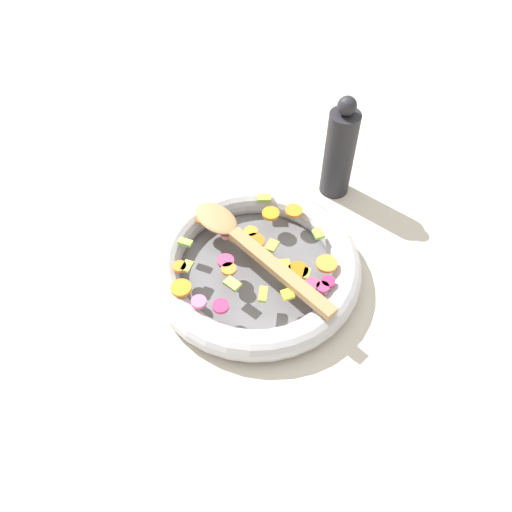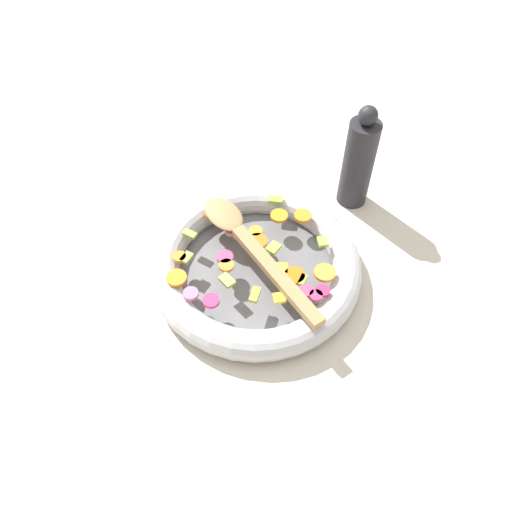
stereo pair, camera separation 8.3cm
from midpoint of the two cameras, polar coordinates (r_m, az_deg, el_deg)
ground_plane at (r=0.87m, az=2.73°, el=-2.23°), size 4.00×4.00×0.00m
skillet at (r=0.85m, az=2.78°, el=-1.34°), size 0.36×0.36×0.05m
chopped_vegetables at (r=0.83m, az=2.85°, el=-0.17°), size 0.28×0.28×0.01m
wooden_spoon at (r=0.83m, az=1.96°, el=1.42°), size 0.15×0.31×0.01m
pepper_mill at (r=0.95m, az=14.14°, el=10.32°), size 0.06×0.06×0.21m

